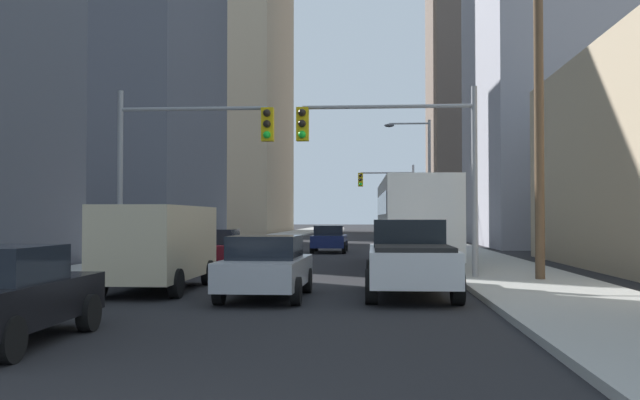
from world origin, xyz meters
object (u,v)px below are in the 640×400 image
Objects in this scene: sedan_navy at (329,239)px; traffic_signal_far_right at (389,190)px; sedan_maroon at (215,249)px; traffic_signal_near_right at (394,147)px; pickup_truck_white at (410,258)px; traffic_signal_near_left at (187,150)px; city_bus at (413,218)px; sedan_silver at (266,267)px; cargo_van_beige at (158,243)px.

sedan_navy is 15.86m from traffic_signal_far_right.
sedan_maroon is 8.51m from traffic_signal_near_right.
sedan_maroon is 13.89m from sedan_navy.
pickup_truck_white is at bearing -90.54° from traffic_signal_far_right.
traffic_signal_near_left is at bearing 148.60° from pickup_truck_white.
traffic_signal_far_right is at bearing 77.75° from traffic_signal_near_left.
traffic_signal_near_left is 6.52m from traffic_signal_near_right.
traffic_signal_near_right is (6.56, -4.27, 3.35)m from sedan_maroon.
city_bus is 1.92× the size of traffic_signal_near_right.
pickup_truck_white is 0.90× the size of traffic_signal_near_right.
pickup_truck_white is at bearing -86.53° from traffic_signal_near_right.
sedan_navy is 18.29m from traffic_signal_near_right.
traffic_signal_near_right is at bearing 0.00° from traffic_signal_near_left.
city_bus reaches higher than sedan_silver.
sedan_silver is 0.71× the size of traffic_signal_near_left.
sedan_silver is (3.14, -1.60, -0.52)m from cargo_van_beige.
cargo_van_beige reaches higher than sedan_silver.
traffic_signal_near_left is at bearing -102.25° from traffic_signal_far_right.
pickup_truck_white reaches higher than sedan_navy.
traffic_signal_near_right is (-0.94, -6.64, 2.20)m from city_bus.
pickup_truck_white is at bearing -5.61° from cargo_van_beige.
traffic_signal_near_left reaches higher than pickup_truck_white.
city_bus is 1.92× the size of traffic_signal_near_left.
sedan_silver is 1.01× the size of sedan_navy.
traffic_signal_near_right is (3.08, -17.71, 3.35)m from sedan_navy.
pickup_truck_white is 37.06m from traffic_signal_far_right.
sedan_maroon is at bearing -104.08° from traffic_signal_far_right.
cargo_van_beige is at bearing 153.05° from sedan_silver.
traffic_signal_near_left is at bearing 92.20° from cargo_van_beige.
pickup_truck_white is 1.28× the size of sedan_silver.
city_bus is at bearing -70.09° from sedan_navy.
pickup_truck_white reaches higher than sedan_maroon.
cargo_van_beige is (-6.63, 0.65, 0.35)m from pickup_truck_white.
traffic_signal_far_right is at bearing 88.95° from traffic_signal_near_right.
traffic_signal_near_right is 1.00× the size of traffic_signal_far_right.
pickup_truck_white is 6.68m from cargo_van_beige.
cargo_van_beige is 4.48m from traffic_signal_near_left.
sedan_silver is 22.79m from sedan_navy.
sedan_silver is at bearing -57.15° from traffic_signal_near_left.
sedan_maroon is (-3.32, 9.35, 0.00)m from sedan_silver.
traffic_signal_far_right reaches higher than cargo_van_beige.
cargo_van_beige is 21.46m from sedan_navy.
sedan_silver is at bearing -90.41° from sedan_navy.
city_bus reaches higher than sedan_maroon.
sedan_silver and sedan_maroon have the same top height.
city_bus is at bearing 54.11° from cargo_van_beige.
sedan_silver is at bearing -70.47° from sedan_maroon.
city_bus is 12.49m from sedan_silver.
city_bus is at bearing 86.36° from pickup_truck_white.
sedan_navy is 18.35m from traffic_signal_near_left.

